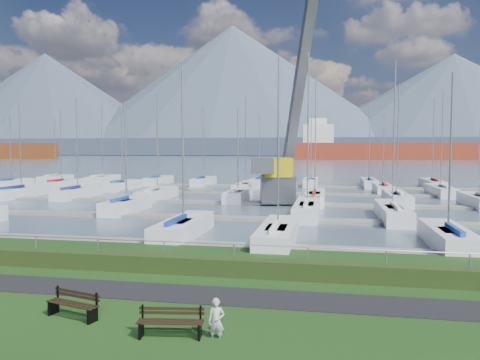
% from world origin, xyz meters
% --- Properties ---
extents(path, '(160.00, 2.00, 0.04)m').
position_xyz_m(path, '(0.00, -3.00, 0.01)').
color(path, black).
rests_on(path, grass).
extents(water, '(800.00, 540.00, 0.20)m').
position_xyz_m(water, '(0.00, 260.00, -0.40)').
color(water, '#495B6B').
extents(hedge, '(80.00, 0.70, 0.70)m').
position_xyz_m(hedge, '(0.00, -0.40, 0.35)').
color(hedge, '#243513').
rests_on(hedge, grass).
extents(fence, '(80.00, 0.04, 0.04)m').
position_xyz_m(fence, '(0.00, 0.00, 1.20)').
color(fence, '#96989E').
rests_on(fence, grass).
extents(foothill, '(900.00, 80.00, 12.00)m').
position_xyz_m(foothill, '(0.00, 330.00, 6.00)').
color(foothill, '#3D4559').
rests_on(foothill, water).
extents(mountains, '(1190.00, 360.00, 115.00)m').
position_xyz_m(mountains, '(7.35, 404.62, 46.68)').
color(mountains, '#424A60').
rests_on(mountains, water).
extents(docks, '(90.00, 41.60, 0.25)m').
position_xyz_m(docks, '(0.00, 26.00, -0.22)').
color(docks, gray).
rests_on(docks, water).
extents(bench_left, '(1.85, 0.90, 0.85)m').
position_xyz_m(bench_left, '(-1.77, -5.85, 0.42)').
color(bench_left, black).
rests_on(bench_left, grass).
extents(bench_right, '(1.84, 0.66, 0.85)m').
position_xyz_m(bench_right, '(1.60, -6.69, 0.42)').
color(bench_right, black).
rests_on(bench_right, grass).
extents(person, '(0.47, 0.33, 1.24)m').
position_xyz_m(person, '(2.83, -6.52, 0.62)').
color(person, '#B2B3BA').
rests_on(person, grass).
extents(crane, '(6.60, 13.19, 22.35)m').
position_xyz_m(crane, '(1.47, 27.39, 5.33)').
color(crane, '#505357').
rests_on(crane, water).
extents(cargo_ship_mid, '(98.81, 25.27, 21.50)m').
position_xyz_m(cargo_ship_mid, '(30.47, 208.92, 3.56)').
color(cargo_ship_mid, maroon).
rests_on(cargo_ship_mid, water).
extents(sailboat_fleet, '(75.43, 50.56, 13.25)m').
position_xyz_m(sailboat_fleet, '(-1.28, 29.04, 5.36)').
color(sailboat_fleet, '#2046A4').
rests_on(sailboat_fleet, water).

